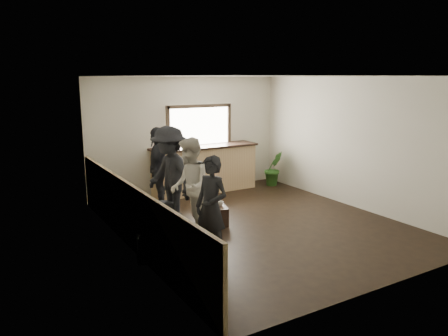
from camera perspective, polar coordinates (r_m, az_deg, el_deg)
ground at (r=8.52m, az=4.32°, el=-7.31°), size 5.00×6.00×0.01m
room_shell at (r=7.76m, az=0.02°, el=2.04°), size 5.01×6.01×2.80m
bar_counter at (r=10.73m, az=-2.57°, el=0.26°), size 2.70×0.68×2.13m
sofa at (r=7.71m, az=-8.62°, el=-7.15°), size 1.38×2.20×0.60m
coffee_table at (r=8.59m, az=-1.44°, el=-5.88°), size 0.65×0.89×0.35m
cup_a at (r=8.72m, az=-2.28°, el=-4.10°), size 0.15×0.15×0.09m
cup_b at (r=8.41m, az=-0.43°, el=-4.67°), size 0.14×0.14×0.09m
potted_plant at (r=11.44m, az=6.50°, el=-0.04°), size 0.53×0.44×0.90m
person_a at (r=6.78m, az=-1.66°, el=-5.15°), size 0.57×0.69×1.62m
person_b at (r=7.74m, az=-4.51°, el=-2.49°), size 0.95×1.05×1.76m
person_c at (r=8.36m, az=-7.10°, el=-1.00°), size 0.93×1.34×1.89m
person_d at (r=9.44m, az=-8.58°, el=0.03°), size 0.89×1.11×1.76m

